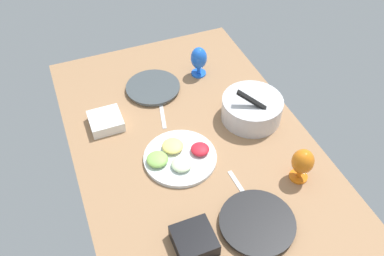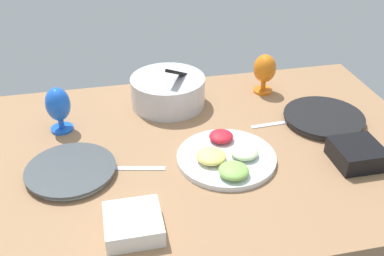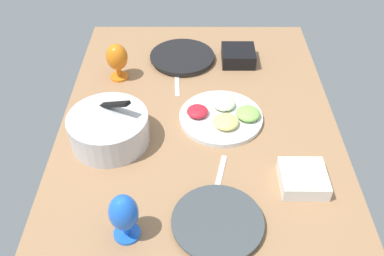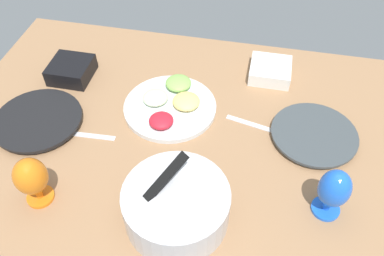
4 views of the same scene
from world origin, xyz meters
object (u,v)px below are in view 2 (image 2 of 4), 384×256
hurricane_glass_orange (265,70)px  square_bowl_black (357,153)px  dinner_plate_right (324,118)px  fruit_platter (227,157)px  square_bowl_white (133,223)px  hurricane_glass_blue (58,106)px  mixing_bowl (168,90)px  dinner_plate_left (71,171)px

hurricane_glass_orange → square_bowl_black: 53.52cm
dinner_plate_right → fruit_platter: size_ratio=0.91×
hurricane_glass_orange → fruit_platter: bearing=-122.7°
fruit_platter → square_bowl_white: bearing=-142.9°
square_bowl_black → hurricane_glass_orange: bearing=103.5°
dinner_plate_right → square_bowl_white: bearing=-151.1°
hurricane_glass_blue → square_bowl_white: 58.37cm
mixing_bowl → square_bowl_white: 68.28cm
dinner_plate_right → mixing_bowl: 58.51cm
dinner_plate_left → square_bowl_white: square_bowl_white is taller
square_bowl_black → fruit_platter: bearing=167.5°
hurricane_glass_orange → dinner_plate_right: bearing=-62.8°
dinner_plate_left → fruit_platter: (48.19, -3.88, 0.57)cm
hurricane_glass_orange → hurricane_glass_blue: hurricane_glass_blue is taller
square_bowl_black → dinner_plate_left: bearing=171.8°
dinner_plate_right → square_bowl_black: 25.18cm
hurricane_glass_blue → fruit_platter: bearing=-30.5°
hurricane_glass_blue → square_bowl_black: (91.40, -39.25, -6.16)cm
dinner_plate_right → square_bowl_black: (-1.23, -25.07, 2.10)cm
mixing_bowl → square_bowl_black: mixing_bowl is taller
dinner_plate_left → square_bowl_black: bearing=-8.2°
dinner_plate_right → hurricane_glass_blue: bearing=171.3°
fruit_platter → hurricane_glass_orange: size_ratio=1.98×
dinner_plate_left → dinner_plate_right: size_ratio=0.95×
square_bowl_white → square_bowl_black: bearing=12.1°
dinner_plate_left → mixing_bowl: mixing_bowl is taller
dinner_plate_left → hurricane_glass_blue: size_ratio=1.67×
dinner_plate_right → fruit_platter: 44.24cm
dinner_plate_left → hurricane_glass_orange: size_ratio=1.72×
dinner_plate_right → square_bowl_white: 83.59cm
dinner_plate_left → fruit_platter: fruit_platter is taller
mixing_bowl → fruit_platter: bearing=-74.1°
square_bowl_white → square_bowl_black: (71.92, 15.36, 0.63)cm
dinner_plate_right → square_bowl_black: bearing=-92.8°
hurricane_glass_orange → dinner_plate_left: bearing=-152.8°
dinner_plate_left → mixing_bowl: (36.51, 36.99, 4.83)cm
square_bowl_white → hurricane_glass_orange: bearing=48.4°
mixing_bowl → hurricane_glass_blue: (-39.79, -10.50, 3.57)cm
dinner_plate_right → hurricane_glass_orange: bearing=117.2°
hurricane_glass_orange → square_bowl_white: hurricane_glass_orange is taller
dinner_plate_right → hurricane_glass_blue: hurricane_glass_blue is taller
dinner_plate_right → mixing_bowl: bearing=155.0°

